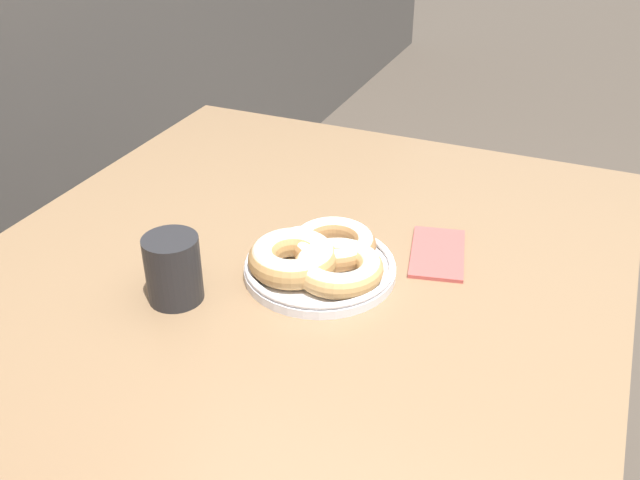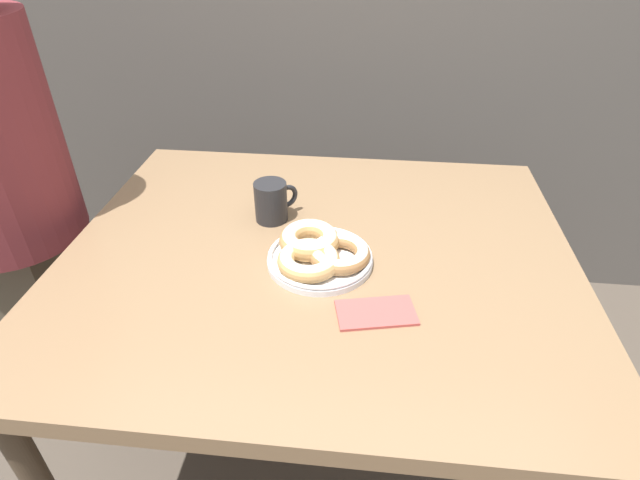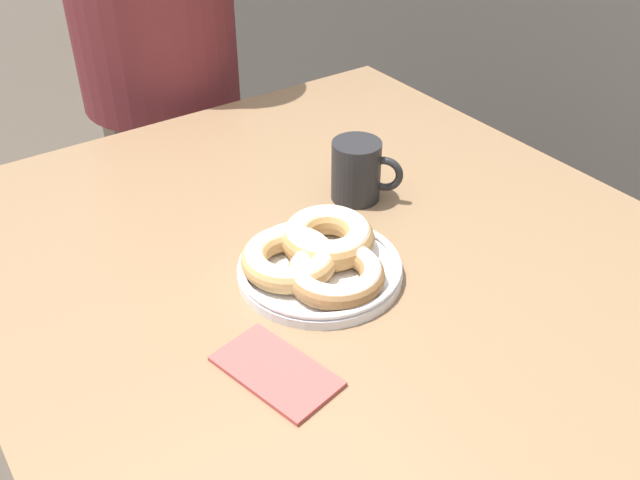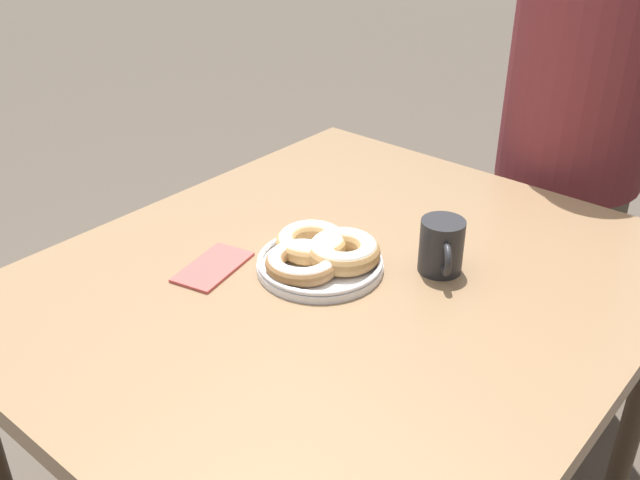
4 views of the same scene
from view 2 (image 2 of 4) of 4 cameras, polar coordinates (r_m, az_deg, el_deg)
name	(u,v)px [view 2 (image 2 of 4)]	position (r m, az deg, el deg)	size (l,w,h in m)	color
dining_table	(319,277)	(1.17, -0.17, -4.20)	(1.14, 0.98, 0.78)	#846647
donut_plate	(319,252)	(1.07, -0.17, -1.38)	(0.26, 0.24, 0.06)	white
coffee_mug	(272,201)	(1.21, -5.52, 4.47)	(0.10, 0.09, 0.10)	#232326
person_figure	(1,206)	(1.49, -32.65, 3.30)	(0.38, 0.35, 1.45)	brown
napkin	(376,313)	(0.96, 6.42, -8.24)	(0.16, 0.11, 0.01)	#BC4C47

